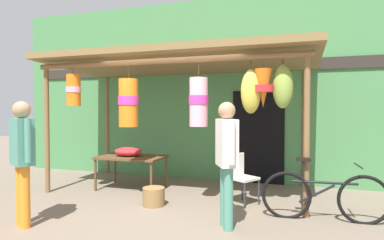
{
  "coord_description": "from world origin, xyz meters",
  "views": [
    {
      "loc": [
        2.06,
        -4.96,
        1.59
      ],
      "look_at": [
        0.02,
        1.26,
        1.38
      ],
      "focal_mm": 30.41,
      "sensor_mm": 36.0,
      "label": 1
    }
  ],
  "objects_px": {
    "customer_foreground": "(227,154)",
    "flower_heap_on_table": "(128,152)",
    "display_table": "(132,159)",
    "folding_chair": "(240,174)",
    "wicker_basket_by_table": "(154,197)",
    "parked_bicycle": "(324,197)",
    "vendor_in_orange": "(22,152)"
  },
  "relations": [
    {
      "from": "folding_chair",
      "to": "wicker_basket_by_table",
      "type": "relative_size",
      "value": 2.3
    },
    {
      "from": "folding_chair",
      "to": "vendor_in_orange",
      "type": "xyz_separation_m",
      "value": [
        -2.62,
        -2.02,
        0.51
      ]
    },
    {
      "from": "display_table",
      "to": "wicker_basket_by_table",
      "type": "xyz_separation_m",
      "value": [
        0.9,
        -0.9,
        -0.45
      ]
    },
    {
      "from": "customer_foreground",
      "to": "flower_heap_on_table",
      "type": "bearing_deg",
      "value": 147.07
    },
    {
      "from": "flower_heap_on_table",
      "to": "vendor_in_orange",
      "type": "relative_size",
      "value": 0.33
    },
    {
      "from": "wicker_basket_by_table",
      "to": "parked_bicycle",
      "type": "relative_size",
      "value": 0.21
    },
    {
      "from": "vendor_in_orange",
      "to": "wicker_basket_by_table",
      "type": "bearing_deg",
      "value": 48.2
    },
    {
      "from": "folding_chair",
      "to": "vendor_in_orange",
      "type": "bearing_deg",
      "value": -142.43
    },
    {
      "from": "flower_heap_on_table",
      "to": "wicker_basket_by_table",
      "type": "relative_size",
      "value": 1.55
    },
    {
      "from": "display_table",
      "to": "wicker_basket_by_table",
      "type": "distance_m",
      "value": 1.35
    },
    {
      "from": "parked_bicycle",
      "to": "vendor_in_orange",
      "type": "xyz_separation_m",
      "value": [
        -3.91,
        -1.52,
        0.66
      ]
    },
    {
      "from": "folding_chair",
      "to": "wicker_basket_by_table",
      "type": "xyz_separation_m",
      "value": [
        -1.34,
        -0.58,
        -0.35
      ]
    },
    {
      "from": "display_table",
      "to": "parked_bicycle",
      "type": "height_order",
      "value": "parked_bicycle"
    },
    {
      "from": "display_table",
      "to": "vendor_in_orange",
      "type": "relative_size",
      "value": 0.76
    },
    {
      "from": "folding_chair",
      "to": "parked_bicycle",
      "type": "height_order",
      "value": "parked_bicycle"
    },
    {
      "from": "flower_heap_on_table",
      "to": "parked_bicycle",
      "type": "xyz_separation_m",
      "value": [
        3.58,
        -0.79,
        -0.4
      ]
    },
    {
      "from": "folding_chair",
      "to": "wicker_basket_by_table",
      "type": "bearing_deg",
      "value": -156.53
    },
    {
      "from": "vendor_in_orange",
      "to": "customer_foreground",
      "type": "distance_m",
      "value": 2.77
    },
    {
      "from": "customer_foreground",
      "to": "wicker_basket_by_table",
      "type": "bearing_deg",
      "value": 155.19
    },
    {
      "from": "folding_chair",
      "to": "flower_heap_on_table",
      "type": "bearing_deg",
      "value": 172.77
    },
    {
      "from": "display_table",
      "to": "flower_heap_on_table",
      "type": "height_order",
      "value": "flower_heap_on_table"
    },
    {
      "from": "display_table",
      "to": "customer_foreground",
      "type": "bearing_deg",
      "value": -34.06
    },
    {
      "from": "wicker_basket_by_table",
      "to": "display_table",
      "type": "bearing_deg",
      "value": 135.01
    },
    {
      "from": "flower_heap_on_table",
      "to": "parked_bicycle",
      "type": "distance_m",
      "value": 3.69
    },
    {
      "from": "flower_heap_on_table",
      "to": "wicker_basket_by_table",
      "type": "bearing_deg",
      "value": -42.37
    },
    {
      "from": "display_table",
      "to": "customer_foreground",
      "type": "distance_m",
      "value": 2.76
    },
    {
      "from": "parked_bicycle",
      "to": "folding_chair",
      "type": "bearing_deg",
      "value": 158.99
    },
    {
      "from": "flower_heap_on_table",
      "to": "wicker_basket_by_table",
      "type": "distance_m",
      "value": 1.43
    },
    {
      "from": "folding_chair",
      "to": "parked_bicycle",
      "type": "bearing_deg",
      "value": -21.01
    },
    {
      "from": "display_table",
      "to": "flower_heap_on_table",
      "type": "relative_size",
      "value": 2.3
    },
    {
      "from": "display_table",
      "to": "flower_heap_on_table",
      "type": "xyz_separation_m",
      "value": [
        -0.05,
        -0.03,
        0.15
      ]
    },
    {
      "from": "parked_bicycle",
      "to": "customer_foreground",
      "type": "distance_m",
      "value": 1.59
    }
  ]
}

